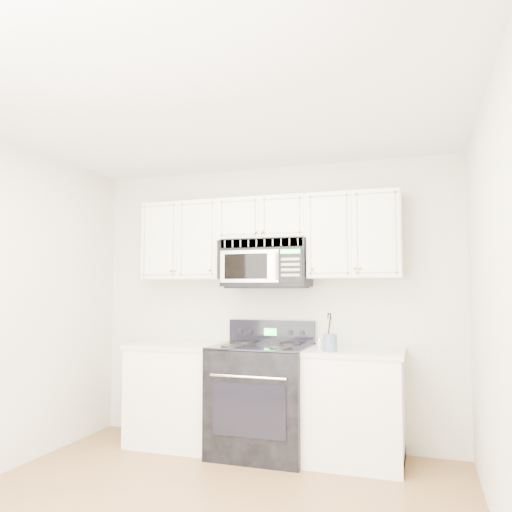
% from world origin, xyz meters
% --- Properties ---
extents(room, '(3.51, 3.51, 2.61)m').
position_xyz_m(room, '(0.00, 0.00, 1.30)').
color(room, brown).
rests_on(room, ground).
extents(base_cabinet_left, '(0.86, 0.65, 0.92)m').
position_xyz_m(base_cabinet_left, '(-0.80, 1.44, 0.43)').
color(base_cabinet_left, silver).
rests_on(base_cabinet_left, ground).
extents(base_cabinet_right, '(0.86, 0.65, 0.92)m').
position_xyz_m(base_cabinet_right, '(0.80, 1.44, 0.43)').
color(base_cabinet_right, silver).
rests_on(base_cabinet_right, ground).
extents(range, '(0.82, 0.74, 1.14)m').
position_xyz_m(range, '(0.02, 1.41, 0.48)').
color(range, black).
rests_on(range, ground).
extents(upper_cabinets, '(2.44, 0.37, 0.75)m').
position_xyz_m(upper_cabinets, '(0.00, 1.58, 1.93)').
color(upper_cabinets, silver).
rests_on(upper_cabinets, ground).
extents(microwave, '(0.78, 0.44, 0.43)m').
position_xyz_m(microwave, '(0.02, 1.55, 1.67)').
color(microwave, black).
rests_on(microwave, ground).
extents(utensil_crock, '(0.11, 0.11, 0.31)m').
position_xyz_m(utensil_crock, '(0.65, 1.26, 1.00)').
color(utensil_crock, slate).
rests_on(utensil_crock, base_cabinet_right).
extents(shaker_salt, '(0.04, 0.04, 0.10)m').
position_xyz_m(shaker_salt, '(0.55, 1.32, 0.97)').
color(shaker_salt, silver).
rests_on(shaker_salt, base_cabinet_right).
extents(shaker_pepper, '(0.05, 0.05, 0.11)m').
position_xyz_m(shaker_pepper, '(0.59, 1.43, 0.98)').
color(shaker_pepper, silver).
rests_on(shaker_pepper, base_cabinet_right).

